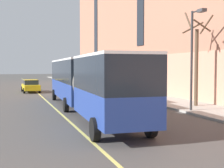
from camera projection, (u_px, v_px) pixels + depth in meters
The scene contains 11 objects.
ground_plane at pixel (108, 129), 15.64m from camera, with size 260.00×260.00×0.00m, color #4C4947.
sidewalk at pixel (215, 111), 21.18m from camera, with size 4.27×160.00×0.15m, color #ADA89E.
city_bus at pixel (84, 81), 21.45m from camera, with size 3.45×20.44×3.69m.
parked_car_black_0 at pixel (86, 84), 42.84m from camera, with size 2.15×4.56×1.56m.
parked_car_darkgray_2 at pixel (98, 87), 36.47m from camera, with size 2.03×4.56×1.56m.
parked_car_white_4 at pixel (138, 95), 25.77m from camera, with size 2.10×4.80×1.56m.
parked_car_red_5 at pixel (76, 82), 48.80m from camera, with size 1.95×4.24×1.56m.
taxi_cab at pixel (31, 86), 38.18m from camera, with size 2.14×4.81×1.56m.
street_tree_mid_block at pixel (197, 59), 23.54m from camera, with size 1.84×1.92×7.12m.
street_lamp at pixel (194, 49), 20.80m from camera, with size 0.36×1.48×6.70m.
lane_centerline at pixel (68, 120), 18.02m from camera, with size 0.16×140.00×0.01m, color #E0D66B.
Camera 1 is at (-4.68, -14.78, 3.08)m, focal length 50.00 mm.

